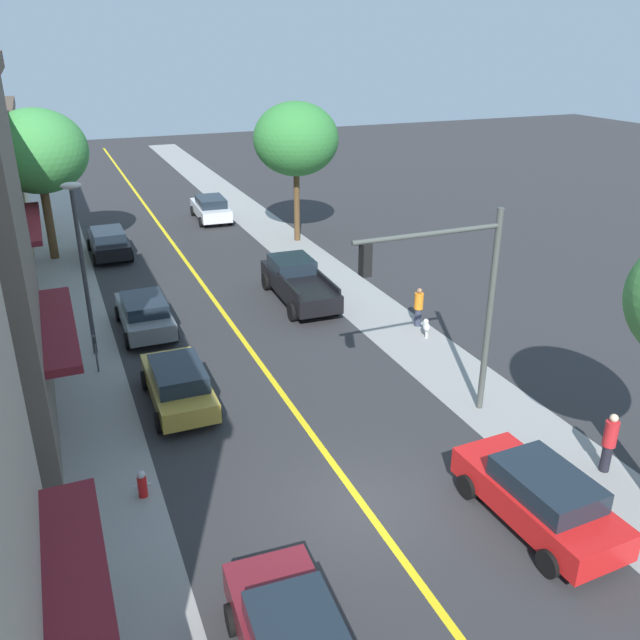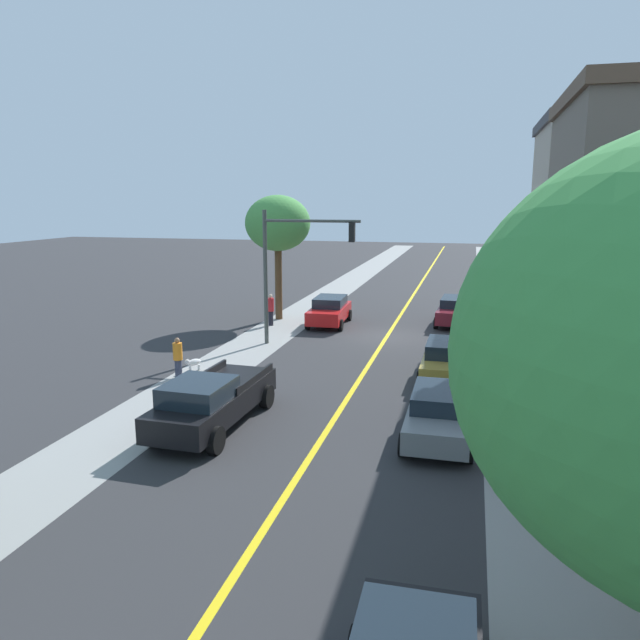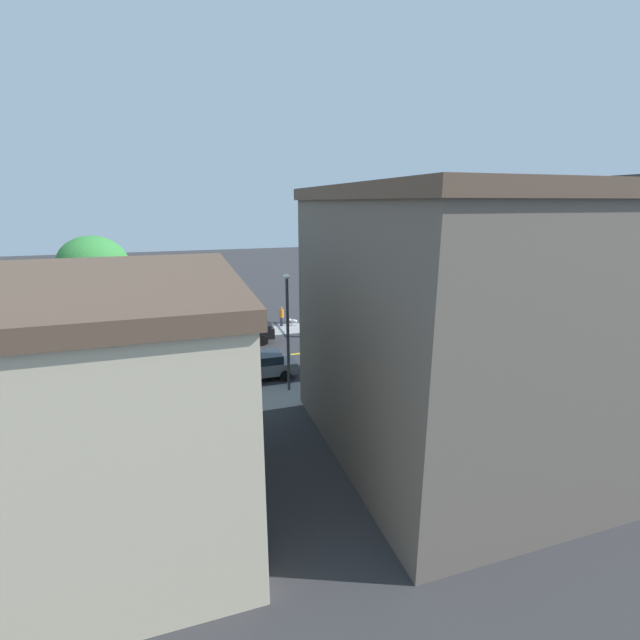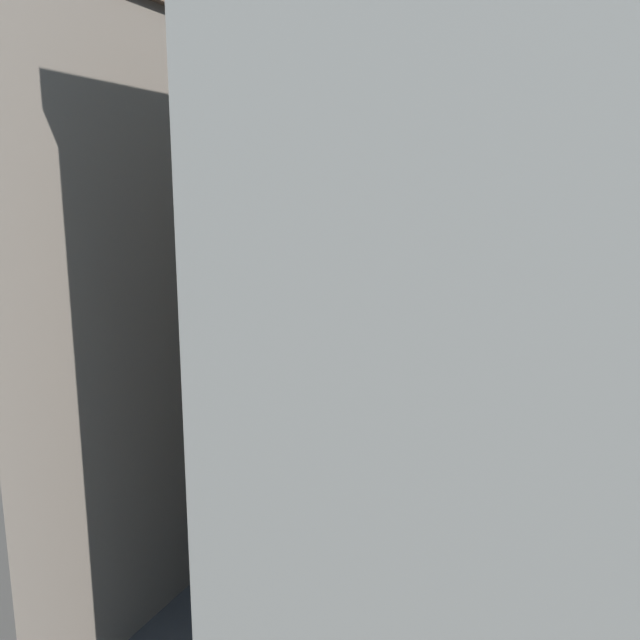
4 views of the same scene
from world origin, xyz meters
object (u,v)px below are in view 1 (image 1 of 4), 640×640
Objects in this scene: street_tree_left_near at (296,139)px; small_dog at (426,326)px; traffic_light_mast at (453,288)px; gold_sedan_left_curb at (178,383)px; parking_meter at (95,348)px; grey_sedan_left_curb at (145,313)px; pedestrian_black_shirt at (77,604)px; fire_hydrant at (142,484)px; white_sedan_right_curb at (211,208)px; black_pickup_truck at (298,282)px; pedestrian_red_shirt at (609,441)px; red_sedan_right_curb at (539,496)px; black_sedan_left_curb at (109,242)px; pedestrian_orange_shirt at (419,306)px; street_lamp at (81,252)px; street_tree_left_far at (38,152)px.

street_tree_left_near is 10.23× the size of small_dog.
gold_sedan_left_curb is at bearing -27.42° from traffic_light_mast.
grey_sedan_left_curb is at bearing 53.80° from parking_meter.
fire_hydrant is at bearing -167.37° from pedestrian_black_shirt.
black_pickup_truck is at bearing -176.53° from white_sedan_right_curb.
fire_hydrant is at bearing 170.52° from grey_sedan_left_curb.
traffic_light_mast reaches higher than pedestrian_red_shirt.
small_dog is at bearing -146.68° from black_pickup_truck.
red_sedan_right_curb reaches higher than gold_sedan_left_curb.
grey_sedan_left_curb is 11.29m from small_dog.
street_tree_left_near reaches higher than black_sedan_left_curb.
traffic_light_mast is 3.97× the size of pedestrian_orange_shirt.
red_sedan_right_curb is at bearing -177.63° from black_pickup_truck.
street_tree_left_near is at bearing -97.68° from traffic_light_mast.
red_sedan_right_curb is 6.00× the size of small_dog.
street_lamp is 3.61× the size of pedestrian_red_shirt.
traffic_light_mast is 13.18m from grey_sedan_left_curb.
pedestrian_orange_shirt reaches higher than small_dog.
pedestrian_black_shirt is at bearing 70.80° from pedestrian_red_shirt.
parking_meter is at bearing 92.95° from fire_hydrant.
parking_meter is 3.64m from grey_sedan_left_curb.
fire_hydrant is (1.27, -22.23, -5.24)m from street_tree_left_far.
street_tree_left_near is at bearing 59.50° from fire_hydrant.
gold_sedan_left_curb is (-6.64, -22.51, -0.03)m from white_sedan_right_curb.
gold_sedan_left_curb is at bearing 66.81° from fire_hydrant.
parking_meter is at bearing 34.05° from red_sedan_right_curb.
street_tree_left_near reaches higher than street_tree_left_far.
street_tree_left_far reaches higher than black_pickup_truck.
red_sedan_right_curb reaches higher than parking_meter.
street_tree_left_near is 1.00× the size of street_tree_left_far.
pedestrian_orange_shirt is at bearing 16.59° from small_dog.
fire_hydrant is 9.96m from street_lamp.
pedestrian_black_shirt is (-3.55, -14.61, 0.11)m from grey_sedan_left_curb.
pedestrian_black_shirt is at bearing -91.16° from street_tree_left_far.
pedestrian_orange_shirt is (3.46, 11.61, 0.04)m from red_sedan_right_curb.
street_tree_left_near is 1.71× the size of red_sedan_right_curb.
street_tree_left_far is 15.33m from parking_meter.
pedestrian_orange_shirt is (10.43, -3.75, 0.08)m from grey_sedan_left_curb.
red_sedan_right_curb is 0.96× the size of white_sedan_right_curb.
white_sedan_right_curb is (-0.84, 26.38, -3.51)m from traffic_light_mast.
street_tree_left_far is 10.21× the size of small_dog.
traffic_light_mast reaches higher than gold_sedan_left_curb.
red_sedan_right_curb is at bearing -53.72° from parking_meter.
grey_sedan_left_curb is 2.46× the size of pedestrian_red_shirt.
white_sedan_right_curb is 17.52m from grey_sedan_left_curb.
red_sedan_right_curb is (9.99, -27.00, -4.80)m from street_tree_left_far.
gold_sedan_left_curb is (1.83, 4.27, 0.39)m from fire_hydrant.
white_sedan_right_curb is at bearing 139.73° from pedestrian_orange_shirt.
black_sedan_left_curb is at bearing 1.08° from grey_sedan_left_curb.
street_tree_left_far is at bearing 170.33° from pedestrian_orange_shirt.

